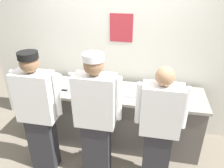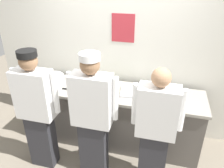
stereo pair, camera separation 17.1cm
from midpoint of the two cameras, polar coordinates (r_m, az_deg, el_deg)
The scene contains 15 objects.
ground_plane at distance 3.45m, azimuth -2.90°, elevation -17.80°, with size 9.00×9.00×0.00m, color slate.
wall_back at distance 3.45m, azimuth -0.05°, elevation 8.63°, with size 4.17×0.11×2.69m.
prep_counter at distance 3.43m, azimuth -1.61°, elevation -8.26°, with size 2.66×0.69×0.89m.
chef_near_left at distance 2.91m, azimuth -20.22°, elevation -6.84°, with size 0.60×0.24×1.66m.
chef_center at distance 2.65m, azimuth -6.14°, elevation -8.44°, with size 0.61×0.24×1.69m.
chef_far_right at distance 2.63m, azimuth 10.28°, elevation -10.86°, with size 0.59×0.24×1.58m.
plate_stack_front at distance 3.38m, azimuth -8.41°, elevation 0.20°, with size 0.22×0.22×0.06m.
plate_stack_rear at distance 3.13m, azimuth -3.53°, elevation -1.48°, with size 0.21×0.21×0.10m.
mixing_bowl_steel at distance 3.46m, azimuth -17.17°, elevation 0.60°, with size 0.38×0.38×0.14m, color #B7BABF.
sheet_tray at distance 3.15m, azimuth 4.64°, elevation -2.04°, with size 0.43×0.30×0.02m, color #B7BABF.
squeeze_bottle_primary at distance 3.26m, azimuth -1.07°, elevation 0.59°, with size 0.06×0.06×0.18m.
ramekin_green_sauce at distance 3.19m, azimuth -8.44°, elevation -1.65°, with size 0.09×0.09×0.04m.
ramekin_red_sauce at distance 3.18m, azimuth 13.33°, elevation -2.27°, with size 0.10×0.10×0.04m.
deli_cup at distance 2.97m, azimuth 14.54°, elevation -4.16°, with size 0.09×0.09×0.09m, color white.
chefs_knife at distance 3.26m, azimuth -12.54°, elevation -1.73°, with size 0.28×0.03×0.02m.
Camera 1 is at (0.56, -2.39, 2.42)m, focal length 35.31 mm.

